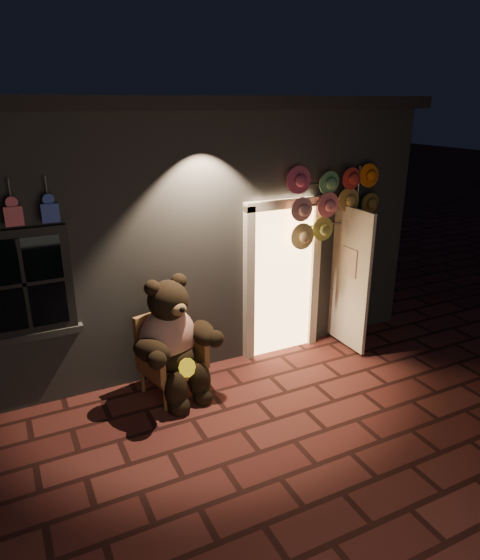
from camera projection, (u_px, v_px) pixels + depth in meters
ground at (242, 430)px, 5.47m from camera, size 60.00×60.00×0.00m
shop_building at (134, 207)px, 8.24m from camera, size 7.30×5.95×3.51m
wicker_armchair at (168, 354)px, 6.07m from camera, size 0.80×0.75×1.00m
teddy_bear at (173, 341)px, 5.89m from camera, size 1.10×0.97×1.56m
hat_rack at (334, 202)px, 6.67m from camera, size 1.46×0.22×2.58m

